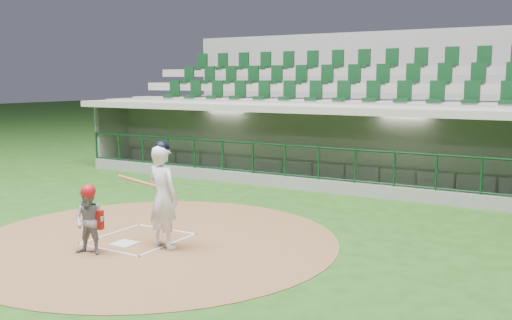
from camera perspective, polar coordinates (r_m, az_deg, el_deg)
The scene contains 8 objects.
ground at distance 11.76m, azimuth -10.65°, elevation -7.48°, with size 120.00×120.00×0.00m, color #1E4914.
dirt_circle at distance 11.43m, azimuth -10.16°, elevation -7.90°, with size 7.20×7.20×0.01m, color brown.
home_plate at distance 11.26m, azimuth -13.00°, elevation -8.14°, with size 0.43×0.43×0.02m, color silver.
batter_box_chalk at distance 11.54m, azimuth -11.64°, elevation -7.72°, with size 1.55×1.80×0.01m.
dugout_structure at distance 18.08m, azimuth 5.95°, elevation 1.13°, with size 16.40×3.70×3.00m.
seating_deck at distance 20.90m, azimuth 9.14°, elevation 3.27°, with size 17.00×6.72×5.15m.
batter at distance 10.66m, azimuth -9.30°, elevation -3.49°, with size 0.93×0.93×2.01m.
catcher at distance 10.65m, azimuth -16.30°, elevation -5.76°, with size 0.68×0.59×1.28m.
Camera 1 is at (7.45, -8.55, 3.11)m, focal length 40.00 mm.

